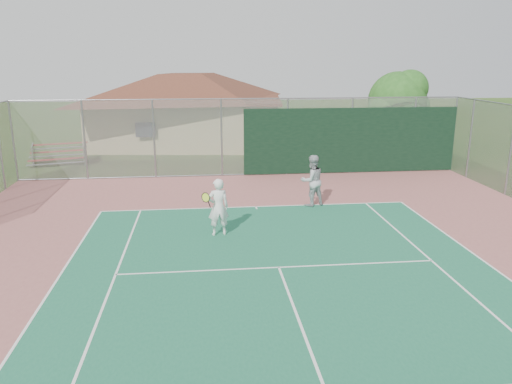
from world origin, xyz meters
TOP-DOWN VIEW (x-y plane):
  - back_fence at (2.11, 16.98)m, footprint 20.08×0.11m
  - side_fence_right at (10.00, 12.50)m, footprint 0.08×9.00m
  - clubhouse at (-2.69, 26.02)m, footprint 12.78×9.27m
  - bleachers at (-9.21, 20.71)m, footprint 2.97×2.12m
  - tree at (7.86, 18.71)m, footprint 3.38×3.20m
  - player_white_front at (-1.46, 9.04)m, footprint 0.87×0.69m
  - player_grey_back at (2.04, 11.85)m, footprint 1.08×0.95m

SIDE VIEW (x-z plane):
  - bleachers at x=-9.21m, z-range 0.03..1.01m
  - player_white_front at x=-1.46m, z-range 0.01..1.77m
  - player_grey_back at x=2.04m, z-range 0.00..1.87m
  - back_fence at x=2.11m, z-range -0.09..3.43m
  - side_fence_right at x=10.00m, z-range 0.00..3.50m
  - clubhouse at x=-2.69m, z-range 0.04..5.20m
  - tree at x=7.86m, z-range 0.74..5.46m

